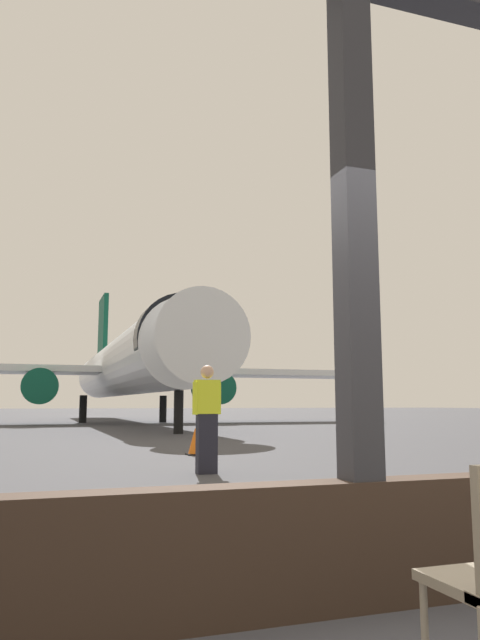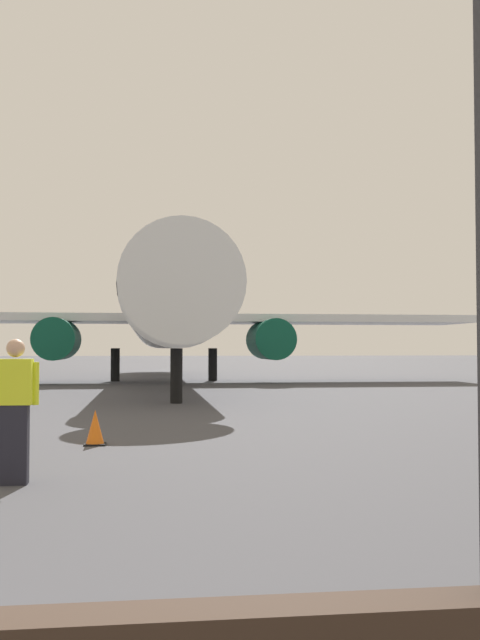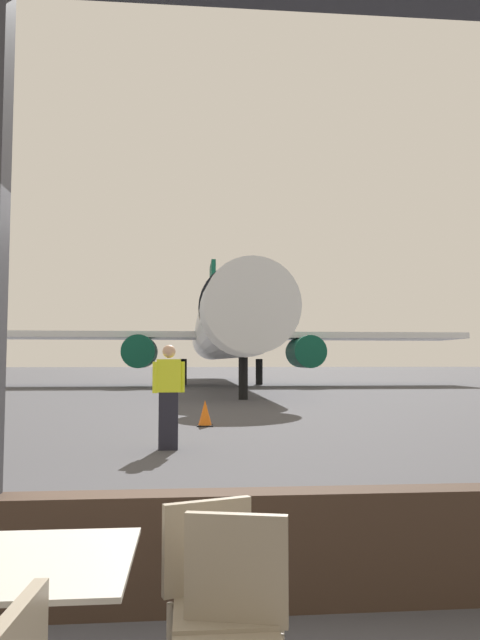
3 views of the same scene
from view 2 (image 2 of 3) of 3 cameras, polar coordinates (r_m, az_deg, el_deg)
ground_plane at (r=42.80m, az=-10.59°, el=-4.34°), size 220.00×220.00×0.00m
airplane at (r=35.07m, az=-5.84°, el=0.56°), size 29.67×34.25×10.04m
ground_crew_worker at (r=9.25m, az=-17.13°, el=-6.63°), size 0.53×0.27×1.74m
traffic_cone at (r=12.66m, az=-11.22°, el=-8.28°), size 0.36×0.36×0.59m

